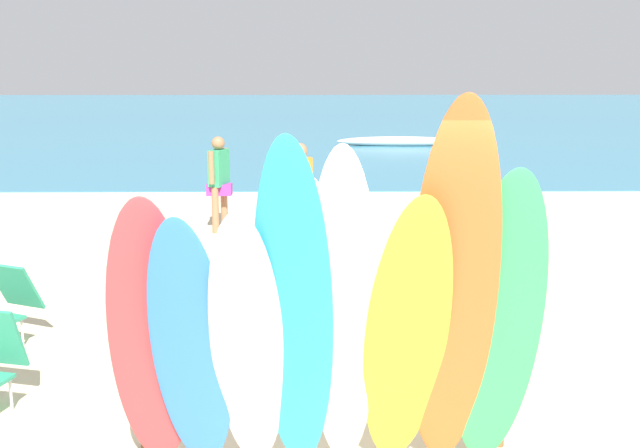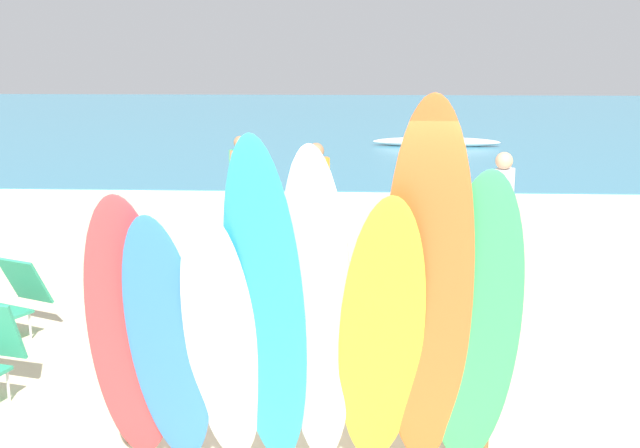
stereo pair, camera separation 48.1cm
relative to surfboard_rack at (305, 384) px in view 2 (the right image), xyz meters
name	(u,v)px [view 2 (the right image)]	position (x,y,z in m)	size (l,w,h in m)	color
ground	(346,173)	(0.00, 14.00, -0.50)	(60.00, 60.00, 0.00)	beige
ocean_water	(354,117)	(0.00, 31.16, -0.49)	(60.00, 40.00, 0.02)	teal
surfboard_rack	(305,384)	(0.00, 0.00, 0.00)	(2.76, 0.07, 0.64)	brown
surfboard_red_0	(130,335)	(-1.14, -0.47, 0.52)	(0.56, 0.06, 2.11)	#D13D42
surfboard_blue_1	(168,348)	(-0.87, -0.55, 0.47)	(0.53, 0.06, 2.03)	#337AD1
surfboard_white_2	(222,347)	(-0.49, -0.61, 0.50)	(0.48, 0.07, 2.12)	white
surfboard_teal_3	(267,318)	(-0.19, -0.68, 0.73)	(0.49, 0.07, 2.59)	#289EC6
surfboard_white_4	(317,320)	(0.12, -0.59, 0.69)	(0.47, 0.08, 2.48)	white
surfboard_yellow_5	(381,342)	(0.54, -0.56, 0.54)	(0.55, 0.06, 2.21)	yellow
surfboard_orange_6	(427,300)	(0.82, -0.59, 0.84)	(0.57, 0.08, 2.77)	orange
surfboard_green_7	(476,330)	(1.15, -0.50, 0.61)	(0.58, 0.07, 2.29)	#38B266
beachgoer_by_water	(316,192)	(-0.25, 5.64, 0.45)	(0.43, 0.57, 1.65)	#9E704C
beachgoer_near_rack	(310,247)	(-0.11, 2.27, 0.48)	(0.44, 0.63, 1.69)	beige
beachgoer_strolling	(502,206)	(2.21, 4.78, 0.45)	(0.43, 0.58, 1.64)	tan
beachgoer_photographing	(241,176)	(-1.59, 7.42, 0.40)	(0.41, 0.56, 1.56)	#9E704C
beach_chair_red	(13,296)	(-3.17, 2.22, -0.07)	(0.75, 0.86, 0.80)	#B7B7BC
distant_boat	(436,142)	(2.70, 19.73, -0.35)	(4.01, 0.79, 0.32)	silver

